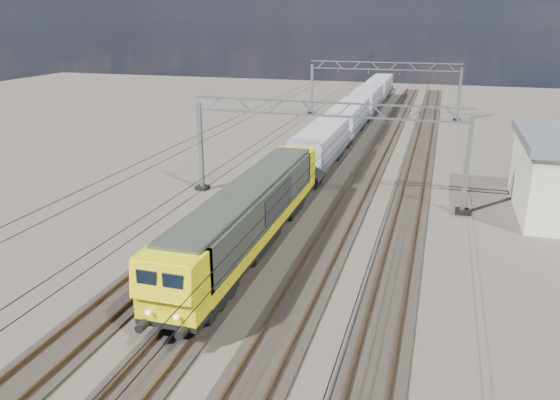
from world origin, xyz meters
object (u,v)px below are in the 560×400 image
(locomotive, at_px, (250,213))
(hopper_wagon_lead, at_px, (320,146))
(hopper_wagon_mid, at_px, (349,118))
(catenary_gantry_far, at_px, (383,87))
(catenary_gantry_mid, at_px, (325,148))
(hopper_wagon_third, at_px, (367,100))
(hopper_wagon_fourth, at_px, (380,87))

(locomotive, xyz_separation_m, hopper_wagon_lead, (-0.00, 17.70, -0.09))
(locomotive, relative_size, hopper_wagon_mid, 1.62)
(locomotive, distance_m, hopper_wagon_lead, 17.70)
(catenary_gantry_far, bearing_deg, hopper_wagon_lead, -94.03)
(hopper_wagon_lead, bearing_deg, hopper_wagon_mid, 90.00)
(catenary_gantry_mid, bearing_deg, hopper_wagon_lead, 104.69)
(catenary_gantry_mid, distance_m, hopper_wagon_third, 36.12)
(catenary_gantry_far, height_order, hopper_wagon_lead, catenary_gantry_far)
(catenary_gantry_mid, relative_size, hopper_wagon_third, 1.53)
(catenary_gantry_far, bearing_deg, hopper_wagon_mid, -98.04)
(catenary_gantry_far, relative_size, hopper_wagon_fourth, 1.53)
(catenary_gantry_mid, xyz_separation_m, hopper_wagon_fourth, (-2.00, 50.23, -1.67))
(hopper_wagon_mid, relative_size, hopper_wagon_fourth, 1.00)
(hopper_wagon_fourth, bearing_deg, locomotive, -90.00)
(locomotive, distance_m, hopper_wagon_mid, 31.90)
(catenary_gantry_mid, bearing_deg, locomotive, -101.24)
(hopper_wagon_mid, distance_m, hopper_wagon_fourth, 28.40)
(catenary_gantry_far, xyz_separation_m, locomotive, (-2.00, -46.07, -1.58))
(catenary_gantry_mid, xyz_separation_m, hopper_wagon_lead, (-2.00, 7.63, -1.67))
(catenary_gantry_far, xyz_separation_m, hopper_wagon_third, (-2.00, 0.03, -1.67))
(hopper_wagon_third, bearing_deg, hopper_wagon_mid, -90.00)
(hopper_wagon_third, bearing_deg, hopper_wagon_fourth, 90.00)
(hopper_wagon_third, bearing_deg, hopper_wagon_lead, -90.00)
(hopper_wagon_lead, distance_m, hopper_wagon_mid, 14.20)
(hopper_wagon_third, bearing_deg, locomotive, -90.00)
(locomotive, distance_m, hopper_wagon_fourth, 60.30)
(locomotive, bearing_deg, hopper_wagon_mid, 90.00)
(hopper_wagon_lead, bearing_deg, catenary_gantry_mid, -75.31)
(hopper_wagon_lead, distance_m, hopper_wagon_fourth, 42.60)
(locomotive, distance_m, hopper_wagon_third, 46.10)
(hopper_wagon_mid, xyz_separation_m, hopper_wagon_fourth, (0.00, 28.40, 0.00))
(hopper_wagon_mid, xyz_separation_m, hopper_wagon_third, (0.00, 14.20, 0.00))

